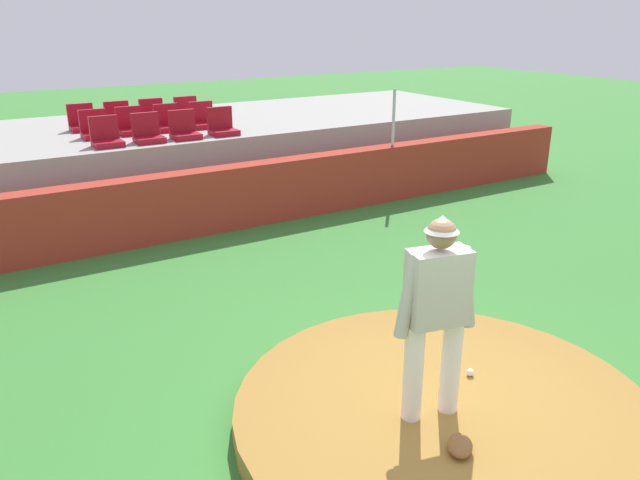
{
  "coord_description": "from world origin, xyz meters",
  "views": [
    {
      "loc": [
        -3.48,
        -3.53,
        3.54
      ],
      "look_at": [
        0.0,
        2.16,
        1.12
      ],
      "focal_mm": 35.24,
      "sensor_mm": 36.0,
      "label": 1
    }
  ],
  "objects_px": {
    "stadium_chair_3": "(222,126)",
    "stadium_chair_11": "(188,114)",
    "stadium_chair_1": "(148,133)",
    "stadium_chair_7": "(203,120)",
    "stadium_chair_8": "(82,122)",
    "stadium_chair_9": "(119,119)",
    "stadium_chair_4": "(95,129)",
    "fielding_glove": "(460,446)",
    "stadium_chair_6": "(168,122)",
    "baseball": "(470,372)",
    "stadium_chair_0": "(106,137)",
    "pitcher": "(437,304)",
    "stadium_chair_10": "(153,116)",
    "stadium_chair_5": "(131,126)",
    "stadium_chair_2": "(184,130)"
  },
  "relations": [
    {
      "from": "pitcher",
      "to": "stadium_chair_10",
      "type": "bearing_deg",
      "value": 99.52
    },
    {
      "from": "stadium_chair_2",
      "to": "stadium_chair_10",
      "type": "height_order",
      "value": "same"
    },
    {
      "from": "baseball",
      "to": "stadium_chair_3",
      "type": "distance_m",
      "value": 7.33
    },
    {
      "from": "stadium_chair_6",
      "to": "stadium_chair_7",
      "type": "relative_size",
      "value": 1.0
    },
    {
      "from": "stadium_chair_10",
      "to": "stadium_chair_11",
      "type": "height_order",
      "value": "same"
    },
    {
      "from": "baseball",
      "to": "stadium_chair_2",
      "type": "distance_m",
      "value": 7.31
    },
    {
      "from": "stadium_chair_6",
      "to": "stadium_chair_11",
      "type": "relative_size",
      "value": 1.0
    },
    {
      "from": "fielding_glove",
      "to": "pitcher",
      "type": "bearing_deg",
      "value": 30.06
    },
    {
      "from": "stadium_chair_0",
      "to": "stadium_chair_6",
      "type": "distance_m",
      "value": 1.67
    },
    {
      "from": "stadium_chair_5",
      "to": "stadium_chair_11",
      "type": "distance_m",
      "value": 1.67
    },
    {
      "from": "stadium_chair_6",
      "to": "stadium_chair_8",
      "type": "relative_size",
      "value": 1.0
    },
    {
      "from": "stadium_chair_2",
      "to": "stadium_chair_9",
      "type": "bearing_deg",
      "value": -68.79
    },
    {
      "from": "stadium_chair_1",
      "to": "stadium_chair_9",
      "type": "relative_size",
      "value": 1.0
    },
    {
      "from": "stadium_chair_9",
      "to": "stadium_chair_10",
      "type": "bearing_deg",
      "value": -176.09
    },
    {
      "from": "stadium_chair_6",
      "to": "stadium_chair_11",
      "type": "xyz_separation_m",
      "value": [
        0.71,
        0.87,
        0.0
      ]
    },
    {
      "from": "stadium_chair_1",
      "to": "fielding_glove",
      "type": "bearing_deg",
      "value": 89.87
    },
    {
      "from": "stadium_chair_4",
      "to": "stadium_chair_6",
      "type": "bearing_deg",
      "value": -178.74
    },
    {
      "from": "stadium_chair_6",
      "to": "stadium_chair_7",
      "type": "distance_m",
      "value": 0.7
    },
    {
      "from": "stadium_chair_8",
      "to": "stadium_chair_10",
      "type": "bearing_deg",
      "value": -178.79
    },
    {
      "from": "stadium_chair_1",
      "to": "stadium_chair_7",
      "type": "height_order",
      "value": "same"
    },
    {
      "from": "stadium_chair_8",
      "to": "stadium_chair_9",
      "type": "xyz_separation_m",
      "value": [
        0.69,
        -0.02,
        0.0
      ]
    },
    {
      "from": "baseball",
      "to": "stadium_chair_2",
      "type": "bearing_deg",
      "value": 91.5
    },
    {
      "from": "baseball",
      "to": "stadium_chair_11",
      "type": "bearing_deg",
      "value": 86.54
    },
    {
      "from": "fielding_glove",
      "to": "stadium_chair_7",
      "type": "relative_size",
      "value": 0.6
    },
    {
      "from": "baseball",
      "to": "stadium_chair_5",
      "type": "height_order",
      "value": "stadium_chair_5"
    },
    {
      "from": "stadium_chair_1",
      "to": "stadium_chair_4",
      "type": "bearing_deg",
      "value": -51.91
    },
    {
      "from": "fielding_glove",
      "to": "stadium_chair_11",
      "type": "bearing_deg",
      "value": 35.82
    },
    {
      "from": "stadium_chair_5",
      "to": "stadium_chair_8",
      "type": "xyz_separation_m",
      "value": [
        -0.69,
        0.87,
        0.0
      ]
    },
    {
      "from": "fielding_glove",
      "to": "stadium_chair_0",
      "type": "xyz_separation_m",
      "value": [
        -0.69,
        8.0,
        1.28
      ]
    },
    {
      "from": "stadium_chair_2",
      "to": "stadium_chair_3",
      "type": "relative_size",
      "value": 1.0
    },
    {
      "from": "fielding_glove",
      "to": "stadium_chair_9",
      "type": "height_order",
      "value": "stadium_chair_9"
    },
    {
      "from": "stadium_chair_1",
      "to": "stadium_chair_6",
      "type": "xyz_separation_m",
      "value": [
        0.68,
        0.92,
        0.0
      ]
    },
    {
      "from": "baseball",
      "to": "stadium_chair_9",
      "type": "relative_size",
      "value": 0.15
    },
    {
      "from": "stadium_chair_3",
      "to": "stadium_chair_11",
      "type": "relative_size",
      "value": 1.0
    },
    {
      "from": "stadium_chair_1",
      "to": "stadium_chair_11",
      "type": "distance_m",
      "value": 2.27
    },
    {
      "from": "stadium_chair_9",
      "to": "stadium_chair_11",
      "type": "relative_size",
      "value": 1.0
    },
    {
      "from": "baseball",
      "to": "stadium_chair_5",
      "type": "xyz_separation_m",
      "value": [
        -0.88,
        8.14,
        1.3
      ]
    },
    {
      "from": "stadium_chair_3",
      "to": "pitcher",
      "type": "bearing_deg",
      "value": 80.2
    },
    {
      "from": "baseball",
      "to": "stadium_chair_10",
      "type": "bearing_deg",
      "value": 91.12
    },
    {
      "from": "stadium_chair_11",
      "to": "stadium_chair_0",
      "type": "bearing_deg",
      "value": 40.33
    },
    {
      "from": "stadium_chair_6",
      "to": "stadium_chair_9",
      "type": "height_order",
      "value": "same"
    },
    {
      "from": "stadium_chair_0",
      "to": "stadium_chair_9",
      "type": "bearing_deg",
      "value": -110.81
    },
    {
      "from": "baseball",
      "to": "stadium_chair_0",
      "type": "height_order",
      "value": "stadium_chair_0"
    },
    {
      "from": "fielding_glove",
      "to": "stadium_chair_11",
      "type": "relative_size",
      "value": 0.6
    },
    {
      "from": "baseball",
      "to": "stadium_chair_1",
      "type": "relative_size",
      "value": 0.15
    },
    {
      "from": "stadium_chair_5",
      "to": "stadium_chair_7",
      "type": "bearing_deg",
      "value": 178.22
    },
    {
      "from": "fielding_glove",
      "to": "stadium_chair_7",
      "type": "xyz_separation_m",
      "value": [
        1.4,
        8.87,
        1.28
      ]
    },
    {
      "from": "pitcher",
      "to": "fielding_glove",
      "type": "distance_m",
      "value": 1.14
    },
    {
      "from": "stadium_chair_0",
      "to": "stadium_chair_10",
      "type": "distance_m",
      "value": 2.29
    },
    {
      "from": "stadium_chair_4",
      "to": "stadium_chair_9",
      "type": "distance_m",
      "value": 1.11
    }
  ]
}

